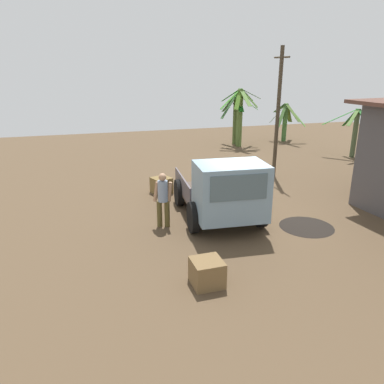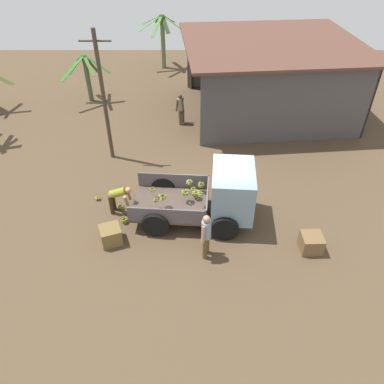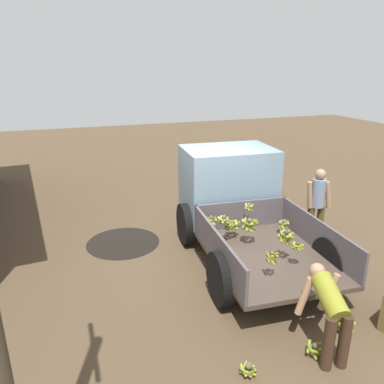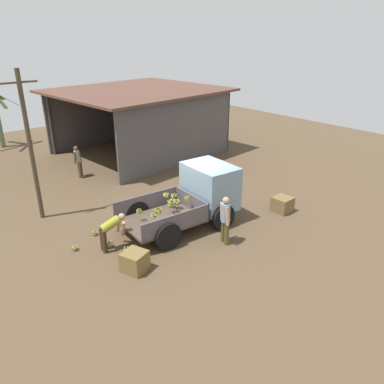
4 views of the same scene
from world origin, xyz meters
TOP-DOWN VIEW (x-y plane):
  - ground at (0.00, 0.00)m, footprint 36.00×36.00m
  - mud_patch_0 at (0.88, 1.70)m, footprint 1.62×1.62m
  - cargo_truck at (0.15, -0.64)m, footprint 4.27×2.51m
  - warehouse_shed at (3.60, 8.05)m, footprint 9.20×8.40m
  - utility_pole at (-4.32, 3.35)m, footprint 1.18×0.16m
  - banana_palm_1 at (-6.48, 9.14)m, footprint 2.34×2.52m
  - banana_palm_3 at (-2.70, 14.36)m, footprint 2.80×2.92m
  - person_foreground_visitor at (-0.39, -2.43)m, footprint 0.38×0.58m
  - person_worker_loading at (-3.42, -0.35)m, footprint 0.86×0.66m
  - person_bystander_near_shed at (-1.37, 6.44)m, footprint 0.51×0.53m
  - banana_bunch_on_ground_0 at (-3.43, -0.19)m, footprint 0.25×0.28m
  - banana_bunch_on_ground_1 at (-4.38, 0.34)m, footprint 0.21×0.22m
  - banana_bunch_on_ground_2 at (-3.44, 0.83)m, footprint 0.23×0.24m
  - banana_bunch_on_ground_3 at (-3.19, -0.91)m, footprint 0.30×0.30m
  - wooden_crate_0 at (-3.49, -1.83)m, footprint 0.84×0.84m
  - wooden_crate_1 at (3.00, -2.18)m, footprint 0.69×0.69m

SIDE VIEW (x-z plane):
  - ground at x=0.00m, z-range 0.00..0.00m
  - mud_patch_0 at x=0.88m, z-range 0.00..0.01m
  - banana_bunch_on_ground_1 at x=-4.38m, z-range 0.01..0.18m
  - banana_bunch_on_ground_2 at x=-3.44m, z-range 0.01..0.19m
  - banana_bunch_on_ground_0 at x=-3.43m, z-range 0.02..0.23m
  - banana_bunch_on_ground_3 at x=-3.19m, z-range 0.01..0.24m
  - wooden_crate_1 at x=3.00m, z-range 0.00..0.59m
  - wooden_crate_0 at x=-3.49m, z-range 0.00..0.60m
  - person_worker_loading at x=-3.42m, z-range 0.14..1.30m
  - person_bystander_near_shed at x=-1.37m, z-range 0.08..1.63m
  - person_foreground_visitor at x=-0.39m, z-range 0.09..1.75m
  - cargo_truck at x=0.15m, z-range 0.06..2.11m
  - banana_palm_1 at x=-6.48m, z-range 0.13..2.66m
  - banana_palm_3 at x=-2.70m, z-range 0.19..3.49m
  - warehouse_shed at x=3.60m, z-range 0.83..4.40m
  - utility_pole at x=-4.32m, z-range 0.09..5.48m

